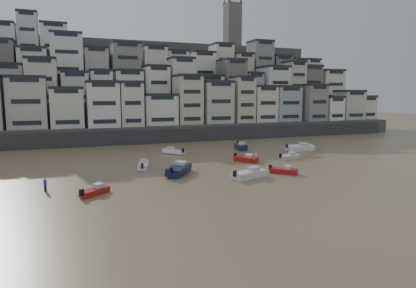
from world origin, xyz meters
name	(u,v)px	position (x,y,z in m)	size (l,w,h in m)	color
ground	(238,242)	(0.00, 0.00, 0.00)	(400.00, 400.00, 0.00)	olive
harbor_wall	(162,136)	(10.00, 65.00, 1.75)	(140.00, 3.00, 3.50)	#38383A
hillside	(147,92)	(14.73, 104.84, 13.01)	(141.04, 66.00, 50.00)	#4C4C47
boat_a	(250,172)	(11.88, 20.68, 0.85)	(6.22, 2.04, 1.70)	silver
boat_b	(284,170)	(18.27, 21.57, 0.62)	(4.52, 1.48, 1.23)	#A3141A
boat_c	(179,168)	(3.08, 26.99, 1.00)	(7.31, 2.39, 1.99)	#121839
boat_d	(289,156)	(26.33, 32.21, 0.63)	(4.60, 1.50, 1.25)	silver
boat_e	(246,158)	(17.53, 32.92, 0.68)	(5.01, 1.64, 1.37)	#B21A15
boat_f	(143,164)	(-1.10, 33.47, 0.72)	(5.30, 1.74, 1.45)	silver
boat_g	(300,147)	(34.24, 40.09, 0.91)	(6.71, 2.20, 1.83)	silver
boat_h	(173,150)	(7.74, 46.36, 0.72)	(5.26, 1.72, 1.43)	white
boat_i	(241,146)	(23.48, 47.14, 0.84)	(6.18, 2.02, 1.69)	#14173F
boat_j	(95,190)	(-9.84, 19.42, 0.59)	(4.33, 1.42, 1.18)	#A41914
person_blue	(45,184)	(-15.53, 23.38, 0.87)	(0.44, 0.44, 1.74)	#183CB9
person_pink	(256,157)	(19.31, 32.39, 0.87)	(0.44, 0.44, 1.74)	#E8A3BB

